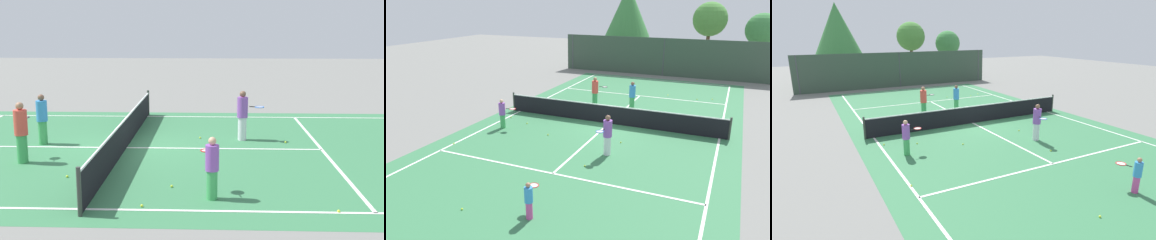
{
  "view_description": "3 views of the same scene",
  "coord_description": "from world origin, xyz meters",
  "views": [
    {
      "loc": [
        -15.95,
        -2.79,
        4.13
      ],
      "look_at": [
        0.23,
        -2.17,
        0.91
      ],
      "focal_mm": 46.95,
      "sensor_mm": 36.0,
      "label": 1
    },
    {
      "loc": [
        5.84,
        -17.28,
        6.2
      ],
      "look_at": [
        -0.27,
        -3.44,
        1.2
      ],
      "focal_mm": 33.95,
      "sensor_mm": 36.0,
      "label": 2
    },
    {
      "loc": [
        -8.24,
        -14.62,
        4.91
      ],
      "look_at": [
        -1.38,
        -1.58,
        0.76
      ],
      "focal_mm": 28.96,
      "sensor_mm": 36.0,
      "label": 3
    }
  ],
  "objects": [
    {
      "name": "tennis_ball_11",
      "position": [
        -2.11,
        -2.87,
        0.03
      ],
      "size": [
        0.07,
        0.07,
        0.07
      ],
      "primitive_type": "sphere",
      "color": "#CCE533",
      "rests_on": "ground_plane"
    },
    {
      "name": "tennis_ball_5",
      "position": [
        -5.47,
        -5.6,
        0.03
      ],
      "size": [
        0.07,
        0.07,
        0.07
      ],
      "primitive_type": "sphere",
      "color": "#CCE533",
      "rests_on": "ground_plane"
    },
    {
      "name": "tennis_ball_2",
      "position": [
        0.86,
        3.04,
        0.03
      ],
      "size": [
        0.07,
        0.07,
        0.07
      ],
      "primitive_type": "sphere",
      "color": "#CCE533",
      "rests_on": "ground_plane"
    },
    {
      "name": "tennis_net",
      "position": [
        0.0,
        0.0,
        0.51
      ],
      "size": [
        11.9,
        0.1,
        1.1
      ],
      "color": "#333833",
      "rests_on": "ground_plane"
    },
    {
      "name": "tree_0",
      "position": [
        7.46,
        19.4,
        3.71
      ],
      "size": [
        2.88,
        2.88,
        5.18
      ],
      "color": "brown",
      "rests_on": "ground_plane"
    },
    {
      "name": "perimeter_fence",
      "position": [
        0.0,
        14.0,
        1.6
      ],
      "size": [
        18.0,
        0.12,
        3.2
      ],
      "color": "#384C3D",
      "rests_on": "ground_plane"
    },
    {
      "name": "tennis_ball_0",
      "position": [
        -3.93,
        -1.82,
        0.03
      ],
      "size": [
        0.07,
        0.07,
        0.07
      ],
      "primitive_type": "sphere",
      "color": "#CCE533",
      "rests_on": "ground_plane"
    },
    {
      "name": "ground_plane",
      "position": [
        0.0,
        0.0,
        0.0
      ],
      "size": [
        80.0,
        80.0,
        0.0
      ],
      "primitive_type": "plane",
      "color": "slate"
    },
    {
      "name": "tennis_ball_1",
      "position": [
        3.69,
        6.9,
        0.03
      ],
      "size": [
        0.07,
        0.07,
        0.07
      ],
      "primitive_type": "sphere",
      "color": "#CCE533",
      "rests_on": "ground_plane"
    },
    {
      "name": "tennis_ball_10",
      "position": [
        -3.23,
        1.04,
        0.03
      ],
      "size": [
        0.07,
        0.07,
        0.07
      ],
      "primitive_type": "sphere",
      "color": "#CCE533",
      "rests_on": "ground_plane"
    },
    {
      "name": "player_0",
      "position": [
        0.41,
        2.9,
        0.88
      ],
      "size": [
        0.37,
        0.37,
        1.71
      ],
      "color": "#3FA559",
      "rests_on": "ground_plane"
    },
    {
      "name": "tennis_ball_3",
      "position": [
        -5.31,
        -1.25,
        0.03
      ],
      "size": [
        0.07,
        0.07,
        0.07
      ],
      "primitive_type": "sphere",
      "color": "#CCE533",
      "rests_on": "ground_plane"
    },
    {
      "name": "tree_1",
      "position": [
        -4.65,
        18.61,
        5.23
      ],
      "size": [
        4.45,
        4.45,
        7.72
      ],
      "color": "brown",
      "rests_on": "ground_plane"
    },
    {
      "name": "player_4",
      "position": [
        -1.86,
        2.75,
        0.93
      ],
      "size": [
        0.97,
        0.5,
        1.81
      ],
      "color": "#3FA559",
      "rests_on": "ground_plane"
    },
    {
      "name": "player_1",
      "position": [
        0.72,
        -9.26,
        0.62
      ],
      "size": [
        0.46,
        0.84,
        1.19
      ],
      "color": "#D14799",
      "rests_on": "ground_plane"
    },
    {
      "name": "player_3",
      "position": [
        -4.71,
        -2.82,
        0.78
      ],
      "size": [
        0.9,
        0.48,
        1.5
      ],
      "color": "#3FA559",
      "rests_on": "ground_plane"
    },
    {
      "name": "tree_2",
      "position": [
        2.99,
        19.36,
        4.52
      ],
      "size": [
        3.11,
        3.11,
        6.1
      ],
      "color": "brown",
      "rests_on": "ground_plane"
    },
    {
      "name": "tennis_ball_7",
      "position": [
        4.61,
        7.32,
        0.03
      ],
      "size": [
        0.07,
        0.07,
        0.07
      ],
      "primitive_type": "sphere",
      "color": "#CCE533",
      "rests_on": "ground_plane"
    },
    {
      "name": "tennis_ball_8",
      "position": [
        -1.43,
        -9.75,
        0.03
      ],
      "size": [
        0.07,
        0.07,
        0.07
      ],
      "primitive_type": "sphere",
      "color": "#CCE533",
      "rests_on": "ground_plane"
    },
    {
      "name": "court_surface",
      "position": [
        0.0,
        0.0,
        0.0
      ],
      "size": [
        13.0,
        25.0,
        0.01
      ],
      "color": "#387A4C",
      "rests_on": "ground_plane"
    },
    {
      "name": "tennis_ball_9",
      "position": [
        1.74,
        7.23,
        0.03
      ],
      "size": [
        0.07,
        0.07,
        0.07
      ],
      "primitive_type": "sphere",
      "color": "#CCE533",
      "rests_on": "ground_plane"
    },
    {
      "name": "player_2",
      "position": [
        1.26,
        -3.9,
        0.9
      ],
      "size": [
        0.52,
        0.95,
        1.74
      ],
      "color": "silver",
      "rests_on": "ground_plane"
    },
    {
      "name": "tennis_ball_4",
      "position": [
        1.41,
        -2.41,
        0.03
      ],
      "size": [
        0.07,
        0.07,
        0.07
      ],
      "primitive_type": "sphere",
      "color": "#CCE533",
      "rests_on": "ground_plane"
    },
    {
      "name": "tennis_ball_6",
      "position": [
        -1.83,
        0.76,
        0.03
      ],
      "size": [
        0.07,
        0.07,
        0.07
      ],
      "primitive_type": "sphere",
      "color": "#CCE533",
      "rests_on": "ground_plane"
    },
    {
      "name": "tennis_ball_12",
      "position": [
        0.86,
        -5.35,
        0.03
      ],
      "size": [
        0.07,
        0.07,
        0.07
      ],
      "primitive_type": "sphere",
      "color": "#CCE533",
      "rests_on": "ground_plane"
    }
  ]
}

